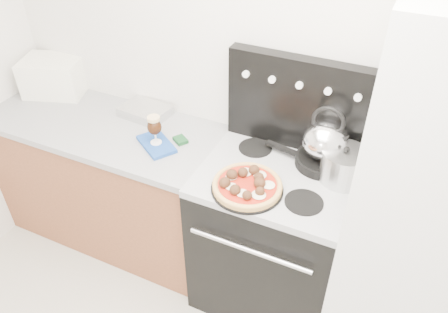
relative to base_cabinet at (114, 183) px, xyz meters
The scene contains 16 objects.
room_shell 1.59m from the base_cabinet, 41.46° to the right, with size 3.52×3.01×2.52m.
base_cabinet is the anchor object (origin of this frame).
countertop 0.45m from the base_cabinet, ahead, with size 1.48×0.63×0.04m, color #97979B.
stove_body 1.11m from the base_cabinet, ahead, with size 0.76×0.65×0.88m, color black.
cooktop 1.20m from the base_cabinet, ahead, with size 0.76×0.65×0.04m, color #ADADB2.
backguard 1.35m from the base_cabinet, 12.75° to the left, with size 0.76×0.08×0.50m, color black.
fridge 1.88m from the base_cabinet, ahead, with size 0.64×0.68×1.90m, color silver.
toaster_oven 0.79m from the base_cabinet, 159.45° to the left, with size 0.37×0.27×0.23m, color white.
foil_sheet 0.56m from the base_cabinet, 44.67° to the left, with size 0.28×0.21×0.06m, color white.
oven_mitt 0.64m from the base_cabinet, ahead, with size 0.24×0.14×0.02m, color #1B469B.
beer_glass 0.71m from the base_cabinet, ahead, with size 0.08×0.08×0.17m, color black, non-canonical shape.
pizza_pan 1.15m from the base_cabinet, 11.30° to the right, with size 0.34×0.34×0.01m, color black.
pizza 1.16m from the base_cabinet, 11.30° to the right, with size 0.33×0.33×0.05m, color tan, non-canonical shape.
skillet 1.39m from the base_cabinet, ahead, with size 0.27×0.27×0.05m, color black.
tea_kettle 1.45m from the base_cabinet, ahead, with size 0.22×0.22×0.25m, color silver, non-canonical shape.
stock_pot 1.51m from the base_cabinet, ahead, with size 0.21×0.21×0.16m, color silver.
Camera 1 is at (0.55, -0.46, 2.30)m, focal length 35.00 mm.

